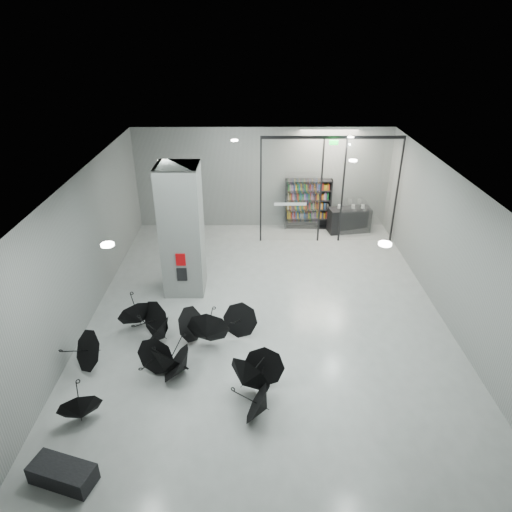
{
  "coord_description": "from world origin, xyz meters",
  "views": [
    {
      "loc": [
        -0.38,
        -10.37,
        7.55
      ],
      "look_at": [
        -0.3,
        1.5,
        1.4
      ],
      "focal_mm": 31.98,
      "sensor_mm": 36.0,
      "label": 1
    }
  ],
  "objects_px": {
    "umbrella_cluster": "(182,353)",
    "shop_counter": "(349,220)",
    "bookshelf": "(308,204)",
    "bench": "(63,474)",
    "column": "(182,231)"
  },
  "relations": [
    {
      "from": "bench",
      "to": "column",
      "type": "bearing_deg",
      "value": 96.3
    },
    {
      "from": "bench",
      "to": "shop_counter",
      "type": "height_order",
      "value": "shop_counter"
    },
    {
      "from": "umbrella_cluster",
      "to": "shop_counter",
      "type": "bearing_deg",
      "value": 54.82
    },
    {
      "from": "column",
      "to": "bench",
      "type": "relative_size",
      "value": 3.34
    },
    {
      "from": "bookshelf",
      "to": "umbrella_cluster",
      "type": "xyz_separation_m",
      "value": [
        -3.96,
        -8.31,
        -0.7
      ]
    },
    {
      "from": "bench",
      "to": "bookshelf",
      "type": "height_order",
      "value": "bookshelf"
    },
    {
      "from": "column",
      "to": "bookshelf",
      "type": "relative_size",
      "value": 1.98
    },
    {
      "from": "column",
      "to": "shop_counter",
      "type": "xyz_separation_m",
      "value": [
        5.94,
        4.36,
        -1.51
      ]
    },
    {
      "from": "shop_counter",
      "to": "bookshelf",
      "type": "bearing_deg",
      "value": 157.24
    },
    {
      "from": "column",
      "to": "shop_counter",
      "type": "height_order",
      "value": "column"
    },
    {
      "from": "bookshelf",
      "to": "bench",
      "type": "bearing_deg",
      "value": -114.49
    },
    {
      "from": "bench",
      "to": "bookshelf",
      "type": "distance_m",
      "value": 12.9
    },
    {
      "from": "column",
      "to": "umbrella_cluster",
      "type": "xyz_separation_m",
      "value": [
        0.36,
        -3.56,
        -1.68
      ]
    },
    {
      "from": "column",
      "to": "bench",
      "type": "xyz_separation_m",
      "value": [
        -1.37,
        -6.8,
        -1.81
      ]
    },
    {
      "from": "column",
      "to": "bookshelf",
      "type": "bearing_deg",
      "value": 47.74
    }
  ]
}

